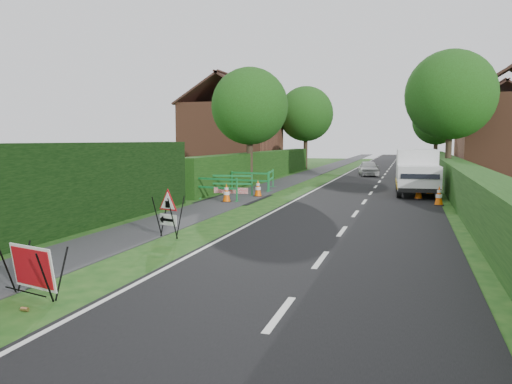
# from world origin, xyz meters

# --- Properties ---
(ground) EXTENTS (120.00, 120.00, 0.00)m
(ground) POSITION_xyz_m (0.00, 0.00, 0.00)
(ground) COLOR #174614
(ground) RESTS_ON ground
(road_surface) EXTENTS (6.00, 90.00, 0.02)m
(road_surface) POSITION_xyz_m (2.50, 35.00, 0.00)
(road_surface) COLOR black
(road_surface) RESTS_ON ground
(footpath) EXTENTS (2.00, 90.00, 0.02)m
(footpath) POSITION_xyz_m (-3.00, 35.00, 0.01)
(footpath) COLOR #2D2D30
(footpath) RESTS_ON ground
(hedge_west_near) EXTENTS (1.10, 18.00, 2.50)m
(hedge_west_near) POSITION_xyz_m (-5.00, 0.00, 0.00)
(hedge_west_near) COLOR black
(hedge_west_near) RESTS_ON ground
(hedge_west_far) EXTENTS (1.00, 24.00, 1.80)m
(hedge_west_far) POSITION_xyz_m (-5.00, 22.00, 0.00)
(hedge_west_far) COLOR #14380F
(hedge_west_far) RESTS_ON ground
(hedge_east) EXTENTS (1.20, 50.00, 1.50)m
(hedge_east) POSITION_xyz_m (6.50, 16.00, 0.00)
(hedge_east) COLOR #14380F
(hedge_east) RESTS_ON ground
(house_west) EXTENTS (7.50, 7.40, 7.88)m
(house_west) POSITION_xyz_m (-10.00, 30.00, 2.90)
(house_west) COLOR brown
(house_west) RESTS_ON ground
(house_east_b) EXTENTS (7.50, 7.40, 7.88)m
(house_east_b) POSITION_xyz_m (12.00, 42.00, 2.90)
(house_east_b) COLOR brown
(house_east_b) RESTS_ON ground
(tree_nw) EXTENTS (4.40, 4.40, 6.70)m
(tree_nw) POSITION_xyz_m (-4.60, 18.00, 4.48)
(tree_nw) COLOR #2D2116
(tree_nw) RESTS_ON ground
(tree_ne) EXTENTS (5.20, 5.20, 7.79)m
(tree_ne) POSITION_xyz_m (6.40, 22.00, 5.17)
(tree_ne) COLOR #2D2116
(tree_ne) RESTS_ON ground
(tree_fw) EXTENTS (4.80, 4.80, 7.24)m
(tree_fw) POSITION_xyz_m (-4.60, 34.00, 4.83)
(tree_fw) COLOR #2D2116
(tree_fw) RESTS_ON ground
(tree_fe) EXTENTS (4.20, 4.20, 6.33)m
(tree_fe) POSITION_xyz_m (6.40, 38.00, 4.22)
(tree_fe) COLOR #2D2116
(tree_fe) RESTS_ON ground
(red_rect_sign) EXTENTS (1.12, 0.83, 0.86)m
(red_rect_sign) POSITION_xyz_m (-1.56, -2.92, 0.50)
(red_rect_sign) COLOR black
(red_rect_sign) RESTS_ON ground
(triangle_sign) EXTENTS (0.95, 0.95, 1.09)m
(triangle_sign) POSITION_xyz_m (-1.79, 2.25, 0.76)
(triangle_sign) COLOR black
(triangle_sign) RESTS_ON ground
(works_van) EXTENTS (2.02, 4.72, 2.12)m
(works_van) POSITION_xyz_m (4.58, 15.20, 1.12)
(works_van) COLOR silver
(works_van) RESTS_ON ground
(traffic_cone_0) EXTENTS (0.38, 0.38, 0.79)m
(traffic_cone_0) POSITION_xyz_m (5.40, 11.34, 0.39)
(traffic_cone_0) COLOR black
(traffic_cone_0) RESTS_ON ground
(traffic_cone_1) EXTENTS (0.38, 0.38, 0.79)m
(traffic_cone_1) POSITION_xyz_m (4.66, 13.33, 0.39)
(traffic_cone_1) COLOR black
(traffic_cone_1) RESTS_ON ground
(traffic_cone_2) EXTENTS (0.38, 0.38, 0.79)m
(traffic_cone_2) POSITION_xyz_m (5.21, 15.50, 0.39)
(traffic_cone_2) COLOR black
(traffic_cone_2) RESTS_ON ground
(traffic_cone_3) EXTENTS (0.38, 0.38, 0.79)m
(traffic_cone_3) POSITION_xyz_m (-2.98, 9.84, 0.39)
(traffic_cone_3) COLOR black
(traffic_cone_3) RESTS_ON ground
(traffic_cone_4) EXTENTS (0.38, 0.38, 0.79)m
(traffic_cone_4) POSITION_xyz_m (-2.31, 12.14, 0.39)
(traffic_cone_4) COLOR black
(traffic_cone_4) RESTS_ON ground
(ped_barrier_0) EXTENTS (2.09, 0.80, 1.00)m
(ped_barrier_0) POSITION_xyz_m (-3.56, 10.25, 0.63)
(ped_barrier_0) COLOR #178039
(ped_barrier_0) RESTS_ON ground
(ped_barrier_1) EXTENTS (2.09, 0.70, 1.00)m
(ped_barrier_1) POSITION_xyz_m (-3.67, 12.25, 0.63)
(ped_barrier_1) COLOR #178039
(ped_barrier_1) RESTS_ON ground
(ped_barrier_2) EXTENTS (2.09, 0.61, 1.00)m
(ped_barrier_2) POSITION_xyz_m (-3.39, 14.27, 0.63)
(ped_barrier_2) COLOR #178039
(ped_barrier_2) RESTS_ON ground
(ped_barrier_3) EXTENTS (0.68, 2.09, 1.00)m
(ped_barrier_3) POSITION_xyz_m (-2.68, 15.72, 0.63)
(ped_barrier_3) COLOR #178039
(ped_barrier_3) RESTS_ON ground
(redwhite_plank) EXTENTS (1.50, 0.11, 0.25)m
(redwhite_plank) POSITION_xyz_m (-2.94, 10.25, 0.00)
(redwhite_plank) COLOR red
(redwhite_plank) RESTS_ON ground
(litter_can) EXTENTS (0.12, 0.07, 0.07)m
(litter_can) POSITION_xyz_m (-1.23, -3.49, 0.00)
(litter_can) COLOR #BF7F4C
(litter_can) RESTS_ON ground
(hatchback_car) EXTENTS (1.80, 3.39, 1.10)m
(hatchback_car) POSITION_xyz_m (1.42, 27.14, 0.55)
(hatchback_car) COLOR silver
(hatchback_car) RESTS_ON ground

